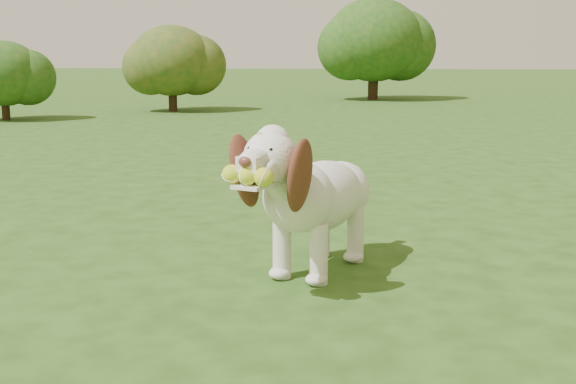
{
  "coord_description": "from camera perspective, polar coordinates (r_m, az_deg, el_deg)",
  "views": [
    {
      "loc": [
        0.66,
        -2.95,
        1.02
      ],
      "look_at": [
        0.37,
        0.05,
        0.43
      ],
      "focal_mm": 45.0,
      "sensor_mm": 36.0,
      "label": 1
    }
  ],
  "objects": [
    {
      "name": "ground",
      "position": [
        3.19,
        -6.72,
        -7.58
      ],
      "size": [
        80.0,
        80.0,
        0.0
      ],
      "primitive_type": "plane",
      "color": "#204012",
      "rests_on": "ground"
    },
    {
      "name": "shrub_b",
      "position": [
        12.62,
        -9.18,
        10.2
      ],
      "size": [
        1.41,
        1.41,
        1.46
      ],
      "color": "#382314",
      "rests_on": "ground"
    },
    {
      "name": "dog",
      "position": [
        3.28,
        1.89,
        -0.03
      ],
      "size": [
        0.67,
        1.07,
        0.73
      ],
      "rotation": [
        0.0,
        0.0,
        -0.4
      ],
      "color": "silver",
      "rests_on": "ground"
    },
    {
      "name": "shrub_i",
      "position": [
        15.57,
        6.81,
        11.83
      ],
      "size": [
        2.04,
        2.04,
        2.12
      ],
      "color": "#382314",
      "rests_on": "ground"
    },
    {
      "name": "shrub_a",
      "position": [
        11.62,
        -21.59,
        8.7
      ],
      "size": [
        1.14,
        1.14,
        1.18
      ],
      "color": "#382314",
      "rests_on": "ground"
    }
  ]
}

